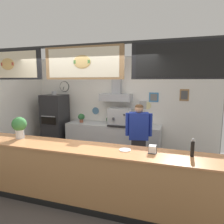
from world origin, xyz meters
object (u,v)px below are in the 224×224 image
object	(u,v)px
basil_vase	(19,126)
shop_worker	(138,139)
potted_oregano	(81,117)
espresso_machine	(120,117)
condiment_plate	(125,150)
potted_sage	(110,120)
napkin_holder	(152,149)
pepper_grinder	(193,148)
pizza_oven	(55,123)

from	to	relation	value
basil_vase	shop_worker	bearing A→B (deg)	27.50
potted_oregano	basil_vase	world-z (taller)	basil_vase
espresso_machine	condiment_plate	bearing A→B (deg)	-72.45
potted_sage	basil_vase	xyz separation A→B (m)	(-1.13, -2.14, 0.20)
potted_sage	napkin_holder	size ratio (longest dim) A/B	1.76
pepper_grinder	espresso_machine	bearing A→B (deg)	128.27
basil_vase	napkin_holder	world-z (taller)	basil_vase
condiment_plate	basil_vase	world-z (taller)	basil_vase
pizza_oven	napkin_holder	distance (m)	3.76
potted_sage	pizza_oven	bearing A→B (deg)	-177.76
pizza_oven	napkin_holder	bearing A→B (deg)	-34.20
potted_sage	napkin_holder	bearing A→B (deg)	-57.10
espresso_machine	pepper_grinder	bearing A→B (deg)	-51.73
pepper_grinder	napkin_holder	world-z (taller)	pepper_grinder
condiment_plate	basil_vase	size ratio (longest dim) A/B	0.45
pepper_grinder	basil_vase	bearing A→B (deg)	179.86
espresso_machine	potted_oregano	distance (m)	1.16
potted_sage	napkin_holder	xyz separation A→B (m)	(1.41, -2.18, 0.02)
pizza_oven	basil_vase	bearing A→B (deg)	-74.58
pepper_grinder	basil_vase	world-z (taller)	basil_vase
shop_worker	napkin_holder	world-z (taller)	shop_worker
potted_sage	condiment_plate	world-z (taller)	potted_sage
potted_oregano	potted_sage	distance (m)	0.88
espresso_machine	pepper_grinder	world-z (taller)	espresso_machine
pepper_grinder	shop_worker	bearing A→B (deg)	132.02
pizza_oven	basil_vase	size ratio (longest dim) A/B	4.31
shop_worker	potted_oregano	world-z (taller)	shop_worker
potted_oregano	napkin_holder	bearing A→B (deg)	-43.75
shop_worker	espresso_machine	xyz separation A→B (m)	(-0.70, 1.05, 0.27)
shop_worker	espresso_machine	size ratio (longest dim) A/B	2.76
shop_worker	potted_oregano	distance (m)	2.15
shop_worker	condiment_plate	bearing A→B (deg)	77.79
potted_sage	condiment_plate	xyz separation A→B (m)	(0.98, -2.19, -0.03)
espresso_machine	potted_sage	size ratio (longest dim) A/B	2.44
potted_sage	pepper_grinder	world-z (taller)	pepper_grinder
shop_worker	pepper_grinder	size ratio (longest dim) A/B	5.93
pepper_grinder	potted_sage	bearing A→B (deg)	132.74
condiment_plate	pepper_grinder	bearing A→B (deg)	2.38
shop_worker	napkin_holder	xyz separation A→B (m)	(0.42, -1.14, 0.19)
basil_vase	pepper_grinder	bearing A→B (deg)	-0.14
napkin_holder	espresso_machine	bearing A→B (deg)	117.25
espresso_machine	potted_sage	xyz separation A→B (m)	(-0.28, -0.01, -0.10)
espresso_machine	condiment_plate	xyz separation A→B (m)	(0.69, -2.20, -0.13)
espresso_machine	basil_vase	size ratio (longest dim) A/B	1.40
pizza_oven	condiment_plate	size ratio (longest dim) A/B	9.59
espresso_machine	napkin_holder	size ratio (longest dim) A/B	4.30
napkin_holder	pizza_oven	bearing A→B (deg)	145.80
potted_sage	basil_vase	world-z (taller)	basil_vase
shop_worker	basil_vase	xyz separation A→B (m)	(-2.11, -1.10, 0.37)
potted_oregano	napkin_holder	size ratio (longest dim) A/B	1.84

